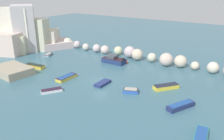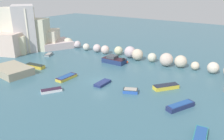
{
  "view_description": "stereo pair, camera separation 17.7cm",
  "coord_description": "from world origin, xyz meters",
  "px_view_note": "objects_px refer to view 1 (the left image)",
  "views": [
    {
      "loc": [
        22.21,
        -29.01,
        15.32
      ],
      "look_at": [
        0.0,
        3.72,
        1.0
      ],
      "focal_mm": 36.7,
      "sensor_mm": 36.0,
      "label": 1
    },
    {
      "loc": [
        22.36,
        -28.91,
        15.32
      ],
      "look_at": [
        0.0,
        3.72,
        1.0
      ],
      "focal_mm": 36.7,
      "sensor_mm": 36.0,
      "label": 2
    }
  ],
  "objects_px": {
    "moored_boat_2": "(35,66)",
    "moored_boat_6": "(103,83)",
    "moored_boat_1": "(114,60)",
    "moored_boat_3": "(66,77)",
    "moored_boat_0": "(166,87)",
    "moored_boat_8": "(52,91)",
    "moored_boat_9": "(201,136)",
    "stone_dock": "(12,70)",
    "moored_boat_7": "(181,106)",
    "moored_boat_10": "(48,55)",
    "channel_buoy": "(127,62)",
    "moored_boat_4": "(131,90)"
  },
  "relations": [
    {
      "from": "moored_boat_2",
      "to": "moored_boat_6",
      "type": "xyz_separation_m",
      "value": [
        16.29,
        0.92,
        -0.13
      ]
    },
    {
      "from": "moored_boat_1",
      "to": "moored_boat_3",
      "type": "height_order",
      "value": "moored_boat_1"
    },
    {
      "from": "moored_boat_0",
      "to": "moored_boat_8",
      "type": "height_order",
      "value": "moored_boat_0"
    },
    {
      "from": "moored_boat_6",
      "to": "moored_boat_9",
      "type": "height_order",
      "value": "moored_boat_9"
    },
    {
      "from": "moored_boat_1",
      "to": "stone_dock",
      "type": "bearing_deg",
      "value": 52.75
    },
    {
      "from": "moored_boat_0",
      "to": "moored_boat_7",
      "type": "relative_size",
      "value": 0.94
    },
    {
      "from": "moored_boat_0",
      "to": "moored_boat_7",
      "type": "xyz_separation_m",
      "value": [
        4.01,
        -4.87,
        -0.0
      ]
    },
    {
      "from": "moored_boat_8",
      "to": "moored_boat_10",
      "type": "xyz_separation_m",
      "value": [
        -15.98,
        13.34,
        0.03
      ]
    },
    {
      "from": "channel_buoy",
      "to": "moored_boat_8",
      "type": "distance_m",
      "value": 19.02
    },
    {
      "from": "channel_buoy",
      "to": "moored_boat_8",
      "type": "bearing_deg",
      "value": -97.17
    },
    {
      "from": "stone_dock",
      "to": "moored_boat_8",
      "type": "relative_size",
      "value": 2.3
    },
    {
      "from": "moored_boat_6",
      "to": "stone_dock",
      "type": "bearing_deg",
      "value": 107.27
    },
    {
      "from": "moored_boat_2",
      "to": "channel_buoy",
      "type": "bearing_deg",
      "value": 35.08
    },
    {
      "from": "channel_buoy",
      "to": "moored_boat_4",
      "type": "bearing_deg",
      "value": -56.96
    },
    {
      "from": "moored_boat_1",
      "to": "moored_boat_8",
      "type": "relative_size",
      "value": 1.54
    },
    {
      "from": "moored_boat_8",
      "to": "moored_boat_9",
      "type": "distance_m",
      "value": 22.22
    },
    {
      "from": "moored_boat_8",
      "to": "moored_boat_1",
      "type": "bearing_deg",
      "value": -147.2
    },
    {
      "from": "stone_dock",
      "to": "moored_boat_6",
      "type": "relative_size",
      "value": 2.34
    },
    {
      "from": "stone_dock",
      "to": "moored_boat_9",
      "type": "height_order",
      "value": "stone_dock"
    },
    {
      "from": "moored_boat_2",
      "to": "moored_boat_7",
      "type": "height_order",
      "value": "moored_boat_7"
    },
    {
      "from": "moored_boat_1",
      "to": "moored_boat_6",
      "type": "bearing_deg",
      "value": 114.16
    },
    {
      "from": "moored_boat_4",
      "to": "moored_boat_8",
      "type": "xyz_separation_m",
      "value": [
        -10.24,
        -6.78,
        -0.07
      ]
    },
    {
      "from": "moored_boat_8",
      "to": "stone_dock",
      "type": "bearing_deg",
      "value": -63.52
    },
    {
      "from": "moored_boat_0",
      "to": "moored_boat_3",
      "type": "xyz_separation_m",
      "value": [
        -16.18,
        -5.97,
        -0.05
      ]
    },
    {
      "from": "stone_dock",
      "to": "moored_boat_3",
      "type": "xyz_separation_m",
      "value": [
        10.25,
        3.92,
        -0.41
      ]
    },
    {
      "from": "moored_boat_7",
      "to": "moored_boat_9",
      "type": "xyz_separation_m",
      "value": [
        3.95,
        -5.22,
        -0.03
      ]
    },
    {
      "from": "stone_dock",
      "to": "moored_boat_9",
      "type": "relative_size",
      "value": 2.13
    },
    {
      "from": "moored_boat_0",
      "to": "moored_boat_8",
      "type": "relative_size",
      "value": 1.26
    },
    {
      "from": "moored_boat_4",
      "to": "moored_boat_6",
      "type": "bearing_deg",
      "value": 154.47
    },
    {
      "from": "channel_buoy",
      "to": "moored_boat_6",
      "type": "height_order",
      "value": "channel_buoy"
    },
    {
      "from": "moored_boat_9",
      "to": "moored_boat_0",
      "type": "bearing_deg",
      "value": -149.84
    },
    {
      "from": "stone_dock",
      "to": "moored_boat_2",
      "type": "relative_size",
      "value": 1.74
    },
    {
      "from": "moored_boat_0",
      "to": "moored_boat_2",
      "type": "height_order",
      "value": "moored_boat_2"
    },
    {
      "from": "channel_buoy",
      "to": "moored_boat_4",
      "type": "distance_m",
      "value": 14.42
    },
    {
      "from": "moored_boat_1",
      "to": "moored_boat_3",
      "type": "bearing_deg",
      "value": 80.99
    },
    {
      "from": "moored_boat_2",
      "to": "moored_boat_9",
      "type": "relative_size",
      "value": 1.22
    },
    {
      "from": "moored_boat_1",
      "to": "moored_boat_6",
      "type": "xyz_separation_m",
      "value": [
        4.95,
        -10.68,
        -0.43
      ]
    },
    {
      "from": "channel_buoy",
      "to": "moored_boat_3",
      "type": "bearing_deg",
      "value": -107.44
    },
    {
      "from": "stone_dock",
      "to": "moored_boat_6",
      "type": "xyz_separation_m",
      "value": [
        17.0,
        5.58,
        -0.48
      ]
    },
    {
      "from": "stone_dock",
      "to": "moored_boat_9",
      "type": "xyz_separation_m",
      "value": [
        34.38,
        -0.2,
        -0.39
      ]
    },
    {
      "from": "moored_boat_4",
      "to": "moored_boat_10",
      "type": "xyz_separation_m",
      "value": [
        -26.21,
        6.56,
        -0.04
      ]
    },
    {
      "from": "moored_boat_1",
      "to": "moored_boat_9",
      "type": "distance_m",
      "value": 27.74
    },
    {
      "from": "stone_dock",
      "to": "moored_boat_1",
      "type": "relative_size",
      "value": 1.49
    },
    {
      "from": "moored_boat_2",
      "to": "moored_boat_6",
      "type": "relative_size",
      "value": 1.34
    },
    {
      "from": "stone_dock",
      "to": "moored_boat_4",
      "type": "bearing_deg",
      "value": 13.85
    },
    {
      "from": "channel_buoy",
      "to": "moored_boat_1",
      "type": "xyz_separation_m",
      "value": [
        -2.5,
        -1.35,
        0.38
      ]
    },
    {
      "from": "channel_buoy",
      "to": "stone_dock",
      "type": "bearing_deg",
      "value": -129.56
    },
    {
      "from": "moored_boat_7",
      "to": "moored_boat_2",
      "type": "bearing_deg",
      "value": 116.07
    },
    {
      "from": "moored_boat_1",
      "to": "moored_boat_9",
      "type": "bearing_deg",
      "value": 142.88
    },
    {
      "from": "moored_boat_3",
      "to": "moored_boat_1",
      "type": "bearing_deg",
      "value": 172.03
    }
  ]
}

